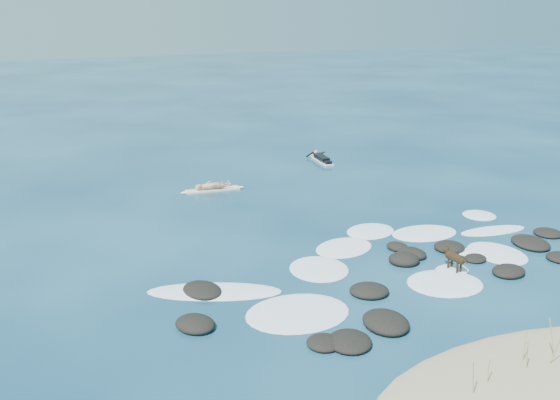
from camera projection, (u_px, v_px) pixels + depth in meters
name	position (u px, v px, depth m)	size (l,w,h in m)	color
ground	(368.00, 253.00, 21.06)	(160.00, 160.00, 0.00)	#0A2642
sand_dune	(554.00, 386.00, 13.85)	(9.00, 4.40, 0.60)	#9E8966
reef_rocks	(425.00, 277.00, 19.08)	(14.97, 6.12, 0.43)	black
breaking_foam	(382.00, 262.00, 20.34)	(14.49, 7.02, 0.12)	white
standing_surfer_rig	(212.00, 177.00, 27.76)	(2.91, 0.64, 1.66)	#F4E7C3
paddling_surfer_rig	(321.00, 159.00, 33.02)	(1.11, 2.48, 0.43)	white
dog	(454.00, 257.00, 19.57)	(0.36, 1.13, 0.72)	black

